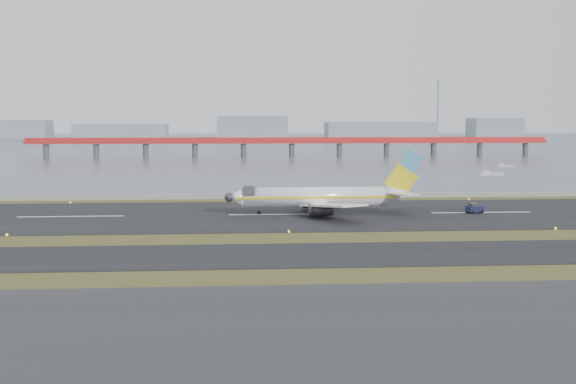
# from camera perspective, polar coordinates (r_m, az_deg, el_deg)

# --- Properties ---
(ground) EXTENTS (1000.00, 1000.00, 0.00)m
(ground) POSITION_cam_1_polar(r_m,az_deg,el_deg) (110.67, 0.38, -3.86)
(ground) COLOR #344318
(ground) RESTS_ON ground
(apron_strip) EXTENTS (1000.00, 50.00, 0.10)m
(apron_strip) POSITION_cam_1_polar(r_m,az_deg,el_deg) (57.51, 4.99, -12.94)
(apron_strip) COLOR #2C2B2E
(apron_strip) RESTS_ON ground
(taxiway_strip) EXTENTS (1000.00, 18.00, 0.10)m
(taxiway_strip) POSITION_cam_1_polar(r_m,az_deg,el_deg) (98.89, 0.95, -4.99)
(taxiway_strip) COLOR black
(taxiway_strip) RESTS_ON ground
(runway_strip) EXTENTS (1000.00, 45.00, 0.10)m
(runway_strip) POSITION_cam_1_polar(r_m,az_deg,el_deg) (140.25, -0.62, -1.80)
(runway_strip) COLOR black
(runway_strip) RESTS_ON ground
(seawall) EXTENTS (1000.00, 2.50, 1.00)m
(seawall) POSITION_cam_1_polar(r_m,az_deg,el_deg) (169.94, -1.27, -0.33)
(seawall) COLOR gray
(seawall) RESTS_ON ground
(bay_water) EXTENTS (1400.00, 800.00, 1.30)m
(bay_water) POSITION_cam_1_polar(r_m,az_deg,el_deg) (569.12, -3.42, 3.87)
(bay_water) COLOR #495A69
(bay_water) RESTS_ON ground
(red_pier) EXTENTS (260.00, 5.00, 10.20)m
(red_pier) POSITION_cam_1_polar(r_m,az_deg,el_deg) (360.09, 0.30, 3.96)
(red_pier) COLOR red
(red_pier) RESTS_ON ground
(far_shoreline) EXTENTS (1400.00, 80.00, 60.50)m
(far_shoreline) POSITION_cam_1_polar(r_m,az_deg,el_deg) (729.21, -2.55, 4.76)
(far_shoreline) COLOR gray
(far_shoreline) RESTS_ON ground
(airliner) EXTENTS (38.52, 32.89, 12.80)m
(airliner) POSITION_cam_1_polar(r_m,az_deg,el_deg) (140.88, 2.78, -0.38)
(airliner) COLOR white
(airliner) RESTS_ON ground
(pushback_tug) EXTENTS (3.65, 2.76, 2.08)m
(pushback_tug) POSITION_cam_1_polar(r_m,az_deg,el_deg) (146.91, 14.51, -1.27)
(pushback_tug) COLOR #131736
(pushback_tug) RESTS_ON ground
(workboat_near) EXTENTS (8.08, 3.34, 1.91)m
(workboat_near) POSITION_cam_1_polar(r_m,az_deg,el_deg) (247.76, 15.67, 1.39)
(workboat_near) COLOR silver
(workboat_near) RESTS_ON ground
(workboat_far) EXTENTS (7.06, 3.65, 1.64)m
(workboat_far) POSITION_cam_1_polar(r_m,az_deg,el_deg) (294.17, 16.80, 2.00)
(workboat_far) COLOR silver
(workboat_far) RESTS_ON ground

